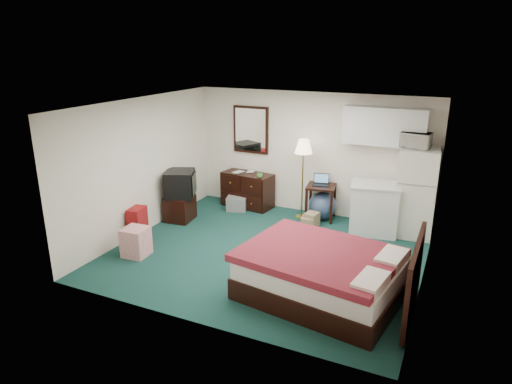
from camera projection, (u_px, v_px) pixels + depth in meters
The scene contains 25 objects.
floor at pixel (267, 253), 7.77m from camera, with size 5.00×4.50×0.01m, color black.
ceiling at pixel (268, 105), 7.00m from camera, with size 5.00×4.50×0.01m, color silver.
walls at pixel (267, 183), 7.38m from camera, with size 5.01×4.51×2.50m.
mirror at pixel (251, 130), 9.71m from camera, with size 0.80×0.06×1.00m, color white, non-canonical shape.
upper_cabinets at pixel (385, 126), 8.38m from camera, with size 1.50×0.35×0.70m, color white, non-canonical shape.
headboard at pixel (414, 279), 5.81m from camera, with size 0.06×1.56×1.00m, color black, non-canonical shape.
dresser at pixel (248, 190), 9.89m from camera, with size 1.10×0.50×0.75m, color black, non-canonical shape.
floor_lamp at pixel (303, 179), 9.12m from camera, with size 0.35×0.35×1.62m, color #B48E32, non-canonical shape.
desk at pixel (321, 202), 9.19m from camera, with size 0.56×0.56×0.70m, color black, non-canonical shape.
exercise_ball at pixel (322, 206), 9.20m from camera, with size 0.56×0.56×0.56m, color navy.
kitchen_counter at pixel (374, 209), 8.49m from camera, with size 0.84×0.64×0.92m, color white, non-canonical shape.
fridge at pixel (416, 193), 8.29m from camera, with size 0.67×0.67×1.64m, color silver, non-canonical shape.
bed at pixel (322, 274), 6.36m from camera, with size 2.08×1.62×0.67m, color #500617, non-canonical shape.
tv_stand at pixel (180, 208), 9.16m from camera, with size 0.50×0.54×0.50m, color black, non-canonical shape.
suitcase at pixel (138, 224), 8.24m from camera, with size 0.23×0.37×0.60m, color maroon, non-canonical shape.
retail_box at pixel (136, 242), 7.62m from camera, with size 0.39×0.39×0.49m, color white, non-canonical shape.
file_bin at pixel (237, 204), 9.73m from camera, with size 0.41×0.31×0.29m, color gray, non-canonical shape.
cardboard_box_a at pixel (307, 222), 8.84m from camera, with size 0.23×0.20×0.20m, color #8F7150, non-canonical shape.
cardboard_box_b at pixel (312, 220), 8.87m from camera, with size 0.23×0.28×0.28m, color #8F7150, non-canonical shape.
laptop at pixel (321, 180), 9.07m from camera, with size 0.31×0.25×0.21m, color black, non-canonical shape.
crt_tv at pixel (180, 184), 9.04m from camera, with size 0.56×0.61×0.52m, color black, non-canonical shape.
microwave at pixel (416, 138), 8.04m from camera, with size 0.50×0.28×0.34m, color silver.
book_a at pixel (235, 166), 9.86m from camera, with size 0.17×0.02×0.24m, color #8F7150.
book_b at pixel (247, 167), 9.87m from camera, with size 0.15×0.02×0.21m, color #8F7150.
mug at pixel (260, 175), 9.43m from camera, with size 0.12×0.10×0.12m, color #4D953D.
Camera 1 is at (2.81, -6.49, 3.40)m, focal length 32.00 mm.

